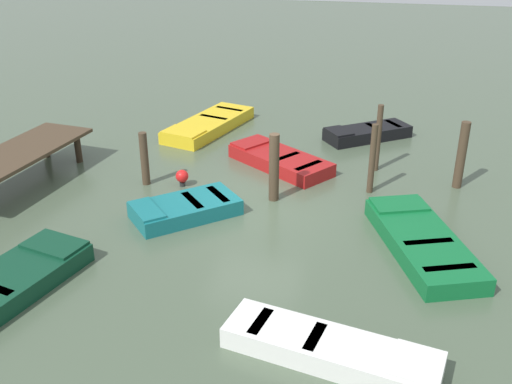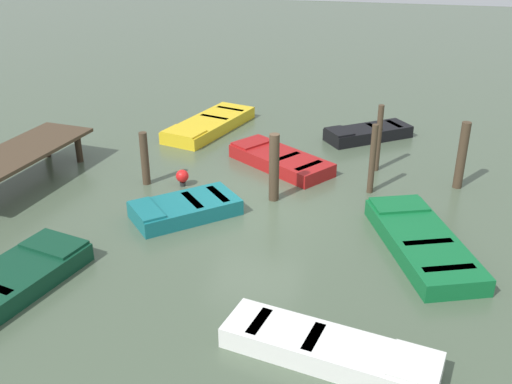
{
  "view_description": "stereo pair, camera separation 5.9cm",
  "coord_description": "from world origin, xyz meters",
  "px_view_note": "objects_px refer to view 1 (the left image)",
  "views": [
    {
      "loc": [
        -13.62,
        -3.16,
        6.97
      ],
      "look_at": [
        0.0,
        0.0,
        0.35
      ],
      "focal_mm": 41.52,
      "sensor_mm": 36.0,
      "label": 1
    },
    {
      "loc": [
        -13.61,
        -3.21,
        6.97
      ],
      "look_at": [
        0.0,
        0.0,
        0.35
      ],
      "focal_mm": 41.52,
      "sensor_mm": 36.0,
      "label": 2
    }
  ],
  "objects_px": {
    "rowboat_teal": "(185,208)",
    "mooring_piling_near_left": "(378,138)",
    "rowboat_black": "(367,133)",
    "rowboat_dark_green": "(5,286)",
    "rowboat_red": "(280,160)",
    "rowboat_yellow": "(209,125)",
    "rowboat_white": "(332,350)",
    "mooring_piling_mid_left": "(372,159)",
    "dock_segment": "(15,157)",
    "rowboat_green": "(422,241)",
    "mooring_piling_far_left": "(144,159)",
    "marker_buoy": "(182,177)",
    "mooring_piling_mid_right": "(274,168)",
    "mooring_piling_far_right": "(461,155)"
  },
  "relations": [
    {
      "from": "rowboat_teal",
      "to": "mooring_piling_near_left",
      "type": "xyz_separation_m",
      "value": [
        4.11,
        -4.56,
        0.79
      ]
    },
    {
      "from": "rowboat_teal",
      "to": "rowboat_black",
      "type": "relative_size",
      "value": 0.95
    },
    {
      "from": "rowboat_dark_green",
      "to": "rowboat_black",
      "type": "distance_m",
      "value": 12.64
    },
    {
      "from": "rowboat_red",
      "to": "rowboat_yellow",
      "type": "distance_m",
      "value": 4.04
    },
    {
      "from": "rowboat_red",
      "to": "rowboat_dark_green",
      "type": "xyz_separation_m",
      "value": [
        -7.8,
        4.09,
        -0.0
      ]
    },
    {
      "from": "rowboat_red",
      "to": "rowboat_white",
      "type": "xyz_separation_m",
      "value": [
        -8.24,
        -2.51,
        -0.0
      ]
    },
    {
      "from": "rowboat_white",
      "to": "mooring_piling_near_left",
      "type": "xyz_separation_m",
      "value": [
        8.61,
        -0.34,
        0.79
      ]
    },
    {
      "from": "rowboat_red",
      "to": "mooring_piling_mid_left",
      "type": "relative_size",
      "value": 1.77
    },
    {
      "from": "dock_segment",
      "to": "rowboat_green",
      "type": "bearing_deg",
      "value": -89.31
    },
    {
      "from": "rowboat_black",
      "to": "mooring_piling_far_left",
      "type": "xyz_separation_m",
      "value": [
        -5.15,
        5.86,
        0.55
      ]
    },
    {
      "from": "rowboat_dark_green",
      "to": "marker_buoy",
      "type": "xyz_separation_m",
      "value": [
        5.78,
        -1.71,
        0.07
      ]
    },
    {
      "from": "rowboat_teal",
      "to": "mooring_piling_mid_left",
      "type": "xyz_separation_m",
      "value": [
        2.5,
        -4.48,
        0.76
      ]
    },
    {
      "from": "mooring_piling_far_left",
      "to": "mooring_piling_near_left",
      "type": "bearing_deg",
      "value": -68.38
    },
    {
      "from": "dock_segment",
      "to": "mooring_piling_near_left",
      "type": "relative_size",
      "value": 2.55
    },
    {
      "from": "rowboat_white",
      "to": "mooring_piling_mid_left",
      "type": "height_order",
      "value": "mooring_piling_mid_left"
    },
    {
      "from": "rowboat_black",
      "to": "rowboat_yellow",
      "type": "bearing_deg",
      "value": -32.78
    },
    {
      "from": "rowboat_yellow",
      "to": "rowboat_red",
      "type": "bearing_deg",
      "value": 64.45
    },
    {
      "from": "dock_segment",
      "to": "mooring_piling_mid_right",
      "type": "bearing_deg",
      "value": -78.23
    },
    {
      "from": "rowboat_green",
      "to": "mooring_piling_far_right",
      "type": "bearing_deg",
      "value": -36.98
    },
    {
      "from": "rowboat_red",
      "to": "mooring_piling_far_left",
      "type": "xyz_separation_m",
      "value": [
        -2.12,
        3.43,
        0.55
      ]
    },
    {
      "from": "mooring_piling_near_left",
      "to": "mooring_piling_far_left",
      "type": "height_order",
      "value": "mooring_piling_near_left"
    },
    {
      "from": "dock_segment",
      "to": "rowboat_yellow",
      "type": "distance_m",
      "value": 6.82
    },
    {
      "from": "rowboat_red",
      "to": "mooring_piling_far_left",
      "type": "height_order",
      "value": "mooring_piling_far_left"
    },
    {
      "from": "mooring_piling_mid_right",
      "to": "rowboat_red",
      "type": "bearing_deg",
      "value": 7.11
    },
    {
      "from": "rowboat_yellow",
      "to": "rowboat_white",
      "type": "relative_size",
      "value": 1.11
    },
    {
      "from": "mooring_piling_mid_left",
      "to": "mooring_piling_far_right",
      "type": "height_order",
      "value": "mooring_piling_mid_left"
    },
    {
      "from": "mooring_piling_mid_right",
      "to": "mooring_piling_far_right",
      "type": "bearing_deg",
      "value": -68.06
    },
    {
      "from": "rowboat_yellow",
      "to": "mooring_piling_far_right",
      "type": "distance_m",
      "value": 8.75
    },
    {
      "from": "rowboat_teal",
      "to": "rowboat_white",
      "type": "relative_size",
      "value": 0.74
    },
    {
      "from": "rowboat_yellow",
      "to": "rowboat_teal",
      "type": "bearing_deg",
      "value": 27.18
    },
    {
      "from": "mooring_piling_mid_left",
      "to": "mooring_piling_far_left",
      "type": "relative_size",
      "value": 1.28
    },
    {
      "from": "rowboat_red",
      "to": "mooring_piling_mid_right",
      "type": "xyz_separation_m",
      "value": [
        -2.3,
        -0.29,
        0.71
      ]
    },
    {
      "from": "dock_segment",
      "to": "mooring_piling_near_left",
      "type": "distance_m",
      "value": 10.31
    },
    {
      "from": "rowboat_yellow",
      "to": "rowboat_black",
      "type": "height_order",
      "value": "same"
    },
    {
      "from": "rowboat_teal",
      "to": "mooring_piling_far_right",
      "type": "distance_m",
      "value": 7.67
    },
    {
      "from": "mooring_piling_mid_left",
      "to": "mooring_piling_far_right",
      "type": "xyz_separation_m",
      "value": [
        0.89,
        -2.36,
        -0.02
      ]
    },
    {
      "from": "rowboat_dark_green",
      "to": "mooring_piling_far_left",
      "type": "height_order",
      "value": "mooring_piling_far_left"
    },
    {
      "from": "mooring_piling_far_right",
      "to": "mooring_piling_far_left",
      "type": "height_order",
      "value": "mooring_piling_far_right"
    },
    {
      "from": "rowboat_dark_green",
      "to": "rowboat_red",
      "type": "bearing_deg",
      "value": -14.46
    },
    {
      "from": "mooring_piling_mid_left",
      "to": "mooring_piling_near_left",
      "type": "bearing_deg",
      "value": -2.92
    },
    {
      "from": "rowboat_white",
      "to": "rowboat_red",
      "type": "bearing_deg",
      "value": 118.22
    },
    {
      "from": "rowboat_green",
      "to": "marker_buoy",
      "type": "distance_m",
      "value": 6.79
    },
    {
      "from": "mooring_piling_far_left",
      "to": "marker_buoy",
      "type": "distance_m",
      "value": 1.15
    },
    {
      "from": "rowboat_yellow",
      "to": "dock_segment",
      "type": "bearing_deg",
      "value": -19.36
    },
    {
      "from": "rowboat_yellow",
      "to": "rowboat_black",
      "type": "xyz_separation_m",
      "value": [
        0.39,
        -5.49,
        0.0
      ]
    },
    {
      "from": "rowboat_red",
      "to": "mooring_piling_mid_left",
      "type": "bearing_deg",
      "value": -169.25
    },
    {
      "from": "rowboat_yellow",
      "to": "rowboat_green",
      "type": "bearing_deg",
      "value": 61.94
    },
    {
      "from": "rowboat_yellow",
      "to": "rowboat_white",
      "type": "xyz_separation_m",
      "value": [
        -10.88,
        -5.57,
        0.0
      ]
    },
    {
      "from": "rowboat_red",
      "to": "rowboat_white",
      "type": "bearing_deg",
      "value": 141.76
    },
    {
      "from": "rowboat_dark_green",
      "to": "rowboat_black",
      "type": "height_order",
      "value": "same"
    }
  ]
}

